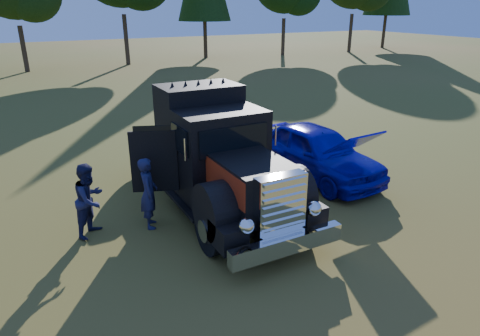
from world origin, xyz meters
name	(u,v)px	position (x,y,z in m)	size (l,w,h in m)	color
ground	(274,214)	(0.00, 0.00, 0.00)	(120.00, 120.00, 0.00)	#3F5418
diamond_t_truck	(214,158)	(-1.07, 1.22, 1.28)	(3.32, 7.16, 3.00)	black
hotrod_coupe	(316,151)	(2.47, 1.61, 0.79)	(2.18, 4.73, 1.89)	#0808B2
spectator_near	(149,193)	(-2.90, 0.88, 0.85)	(0.62, 0.41, 1.70)	#1E2147
spectator_far	(90,200)	(-4.16, 1.15, 0.85)	(0.83, 0.64, 1.70)	#1A1C3D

